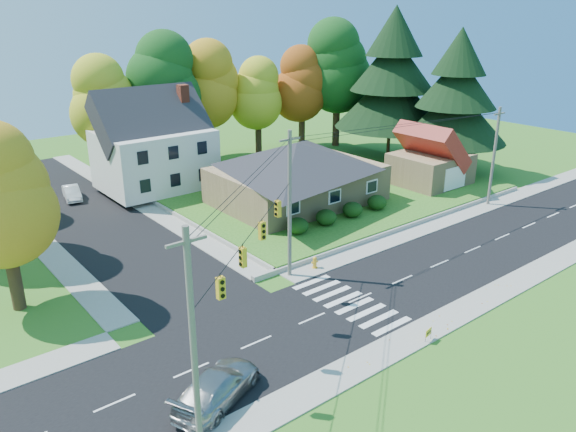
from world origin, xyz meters
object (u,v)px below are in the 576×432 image
object	(u,v)px
ranch_house	(297,171)
white_car	(72,193)
fire_hydrant	(315,263)
silver_sedan	(217,387)

from	to	relation	value
ranch_house	white_car	bearing A→B (deg)	136.53
ranch_house	fire_hydrant	bearing A→B (deg)	-124.02
fire_hydrant	silver_sedan	bearing A→B (deg)	-148.61
silver_sedan	white_car	world-z (taller)	silver_sedan
silver_sedan	fire_hydrant	distance (m)	14.93
white_car	ranch_house	bearing A→B (deg)	-32.90
ranch_house	white_car	size ratio (longest dim) A/B	3.78
ranch_house	fire_hydrant	world-z (taller)	ranch_house
white_car	fire_hydrant	size ratio (longest dim) A/B	4.29
silver_sedan	fire_hydrant	bearing A→B (deg)	-83.01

